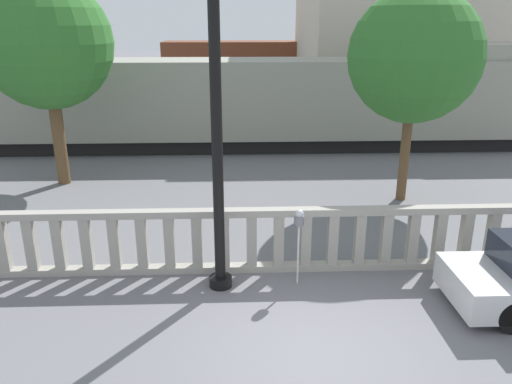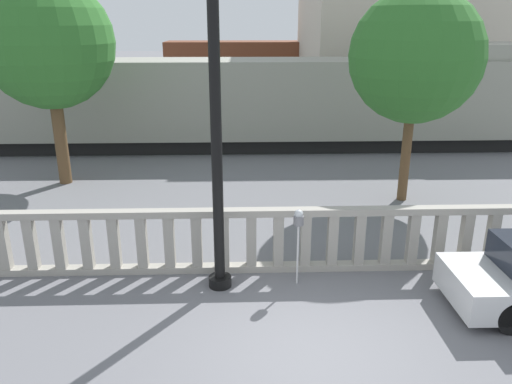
% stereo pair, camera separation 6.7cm
% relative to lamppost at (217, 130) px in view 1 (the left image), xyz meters
% --- Properties ---
extents(ground_plane, '(160.00, 160.00, 0.00)m').
position_rel_lamppost_xyz_m(ground_plane, '(1.45, -2.20, -3.08)').
color(ground_plane, slate).
extents(balustrade, '(16.84, 0.24, 1.36)m').
position_rel_lamppost_xyz_m(balustrade, '(1.45, 0.61, -2.40)').
color(balustrade, '#9E998E').
rests_on(balustrade, ground).
extents(lamppost, '(0.44, 0.44, 5.79)m').
position_rel_lamppost_xyz_m(lamppost, '(0.00, 0.00, 0.00)').
color(lamppost, black).
rests_on(lamppost, ground).
extents(parking_meter, '(0.20, 0.20, 1.55)m').
position_rel_lamppost_xyz_m(parking_meter, '(1.50, 0.05, -1.81)').
color(parking_meter, silver).
rests_on(parking_meter, ground).
extents(train_near, '(28.01, 2.78, 4.07)m').
position_rel_lamppost_xyz_m(train_near, '(-2.04, 11.13, -1.26)').
color(train_near, black).
rests_on(train_near, ground).
extents(train_far, '(23.40, 3.04, 4.20)m').
position_rel_lamppost_xyz_m(train_far, '(7.62, 24.98, -1.19)').
color(train_far, black).
rests_on(train_far, ground).
extents(building_block, '(12.34, 9.28, 10.50)m').
position_rel_lamppost_xyz_m(building_block, '(10.33, 19.84, 2.17)').
color(building_block, beige).
rests_on(building_block, ground).
extents(tree_left, '(3.51, 3.51, 5.75)m').
position_rel_lamppost_xyz_m(tree_left, '(5.06, 4.79, 0.90)').
color(tree_left, brown).
rests_on(tree_left, ground).
extents(tree_right, '(3.82, 3.82, 6.17)m').
position_rel_lamppost_xyz_m(tree_right, '(-5.13, 6.69, 1.16)').
color(tree_right, brown).
rests_on(tree_right, ground).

